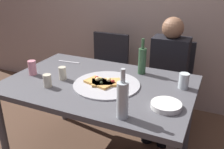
{
  "coord_description": "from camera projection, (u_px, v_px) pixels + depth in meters",
  "views": [
    {
      "loc": [
        0.83,
        -1.57,
        1.58
      ],
      "look_at": [
        0.08,
        0.08,
        0.81
      ],
      "focal_mm": 39.69,
      "sensor_mm": 36.0,
      "label": 1
    }
  ],
  "objects": [
    {
      "name": "plate_stack",
      "position": [
        166.0,
        105.0,
        1.58
      ],
      "size": [
        0.2,
        0.2,
        0.03
      ],
      "primitive_type": "cylinder",
      "color": "white",
      "rests_on": "dining_table"
    },
    {
      "name": "chair_left",
      "position": [
        107.0,
        68.0,
        2.91
      ],
      "size": [
        0.44,
        0.44,
        0.9
      ],
      "rotation": [
        0.0,
        0.0,
        3.14
      ],
      "color": "black",
      "rests_on": "ground_plane"
    },
    {
      "name": "wine_bottle",
      "position": [
        123.0,
        99.0,
        1.44
      ],
      "size": [
        0.07,
        0.07,
        0.31
      ],
      "color": "#B2BCC1",
      "rests_on": "dining_table"
    },
    {
      "name": "pizza_tray",
      "position": [
        107.0,
        84.0,
        1.9
      ],
      "size": [
        0.51,
        0.51,
        0.01
      ],
      "primitive_type": "cylinder",
      "color": "#ADADB2",
      "rests_on": "dining_table"
    },
    {
      "name": "beer_bottle",
      "position": [
        142.0,
        60.0,
        2.07
      ],
      "size": [
        0.07,
        0.07,
        0.3
      ],
      "color": "#2D5133",
      "rests_on": "dining_table"
    },
    {
      "name": "table_knife",
      "position": [
        69.0,
        62.0,
        2.37
      ],
      "size": [
        0.22,
        0.04,
        0.01
      ],
      "primitive_type": "cube",
      "rotation": [
        0.0,
        0.0,
        3.23
      ],
      "color": "#B7B7BC",
      "rests_on": "dining_table"
    },
    {
      "name": "tumbler_near",
      "position": [
        184.0,
        81.0,
        1.83
      ],
      "size": [
        0.08,
        0.08,
        0.12
      ],
      "primitive_type": "cylinder",
      "color": "silver",
      "rests_on": "dining_table"
    },
    {
      "name": "chair_right",
      "position": [
        169.0,
        78.0,
        2.63
      ],
      "size": [
        0.44,
        0.44,
        0.9
      ],
      "rotation": [
        0.0,
        0.0,
        3.14
      ],
      "color": "black",
      "rests_on": "ground_plane"
    },
    {
      "name": "dining_table",
      "position": [
        99.0,
        91.0,
        1.98
      ],
      "size": [
        1.46,
        0.96,
        0.76
      ],
      "color": "#4C4C51",
      "rests_on": "ground_plane"
    },
    {
      "name": "wine_glass",
      "position": [
        47.0,
        81.0,
        1.86
      ],
      "size": [
        0.06,
        0.06,
        0.1
      ],
      "primitive_type": "cylinder",
      "color": "beige",
      "rests_on": "dining_table"
    },
    {
      "name": "guest_in_sweater",
      "position": [
        167.0,
        72.0,
        2.46
      ],
      "size": [
        0.36,
        0.56,
        1.17
      ],
      "rotation": [
        0.0,
        0.0,
        3.14
      ],
      "color": "black",
      "rests_on": "ground_plane"
    },
    {
      "name": "soda_can",
      "position": [
        32.0,
        68.0,
        2.07
      ],
      "size": [
        0.07,
        0.07,
        0.12
      ],
      "primitive_type": "cylinder",
      "color": "pink",
      "rests_on": "dining_table"
    },
    {
      "name": "pizza_slice_extra",
      "position": [
        99.0,
        82.0,
        1.9
      ],
      "size": [
        0.25,
        0.19,
        0.05
      ],
      "color": "tan",
      "rests_on": "pizza_tray"
    },
    {
      "name": "tumbler_far",
      "position": [
        63.0,
        73.0,
        1.98
      ],
      "size": [
        0.06,
        0.06,
        0.11
      ],
      "primitive_type": "cylinder",
      "color": "beige",
      "rests_on": "dining_table"
    },
    {
      "name": "pizza_slice_last",
      "position": [
        107.0,
        82.0,
        1.9
      ],
      "size": [
        0.26,
        0.22,
        0.05
      ],
      "color": "tan",
      "rests_on": "pizza_tray"
    }
  ]
}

